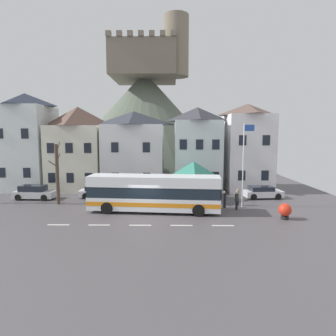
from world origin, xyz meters
The scene contains 21 objects.
ground_plane centered at (0.00, 0.00, -0.03)m, with size 40.00×60.00×0.07m.
townhouse_00 centered at (-15.24, 12.14, 5.74)m, with size 5.60×6.35×11.47m.
townhouse_01 centered at (-9.02, 12.33, 4.95)m, with size 6.15×6.73×9.91m.
townhouse_02 centered at (-2.25, 12.03, 4.67)m, with size 6.92×6.12×9.34m.
townhouse_03 centered at (5.29, 11.98, 4.90)m, with size 5.32×6.02×9.79m.
townhouse_04 centered at (11.24, 12.30, 5.11)m, with size 5.10×6.67×10.21m.
hilltop_castle centered at (-2.50, 29.50, 9.25)m, with size 32.29×32.29×25.86m.
transit_bus centered at (0.78, 1.49, 1.57)m, with size 11.33×3.43×3.10m.
bus_shelter centered at (4.45, 5.88, 3.15)m, with size 3.60×3.60×3.94m.
parked_car_00 centered at (-5.22, 7.29, 0.63)m, with size 4.65×2.13×1.26m.
parked_car_01 centered at (11.69, 7.05, 0.62)m, with size 4.02×2.15×1.26m.
parked_car_02 centered at (-11.80, 6.30, 0.70)m, with size 4.11×1.98×1.44m.
parked_car_03 centered at (5.06, 7.40, 0.62)m, with size 4.70×2.44×1.25m.
pedestrian_00 centered at (8.01, 2.39, 0.85)m, with size 0.34×0.37×1.59m.
pedestrian_01 centered at (4.96, 3.27, 0.88)m, with size 0.35×0.35×1.48m.
pedestrian_02 centered at (7.00, 2.86, 0.80)m, with size 0.35×0.29×1.54m.
pedestrian_03 centered at (8.39, 3.82, 0.81)m, with size 0.37×0.34×1.53m.
public_bench centered at (6.06, 8.44, 0.47)m, with size 1.66×0.48×0.87m.
flagpole centered at (8.76, 3.20, 4.33)m, with size 0.95×0.10×7.52m.
harbour_buoy centered at (11.09, -0.67, 0.70)m, with size 1.00×1.00×1.25m.
bare_tree_00 centered at (-8.51, 4.12, 2.96)m, with size 1.08×1.75×5.89m.
Camera 1 is at (2.32, -23.05, 6.49)m, focal length 31.33 mm.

